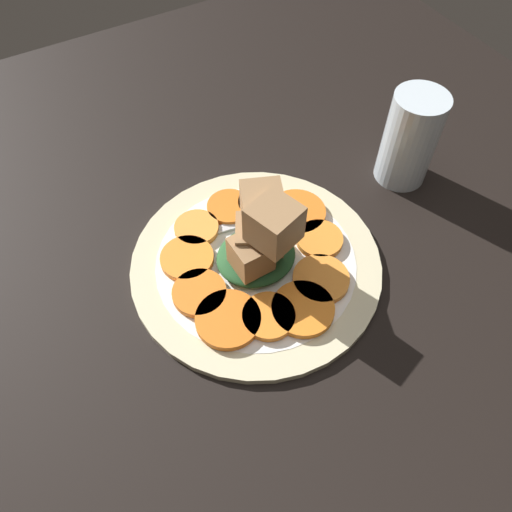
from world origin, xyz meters
TOP-DOWN VIEW (x-y plane):
  - table_slab at (0.00, 0.00)cm, footprint 120.00×120.00cm
  - plate at (0.00, 0.00)cm, footprint 30.39×30.39cm
  - carrot_slice_0 at (-1.09, -8.88)cm, footprint 5.76×5.76cm
  - carrot_slice_1 at (4.13, -7.84)cm, footprint 5.60×5.60cm
  - carrot_slice_2 at (7.17, -4.22)cm, footprint 6.46×6.46cm
  - carrot_slice_3 at (8.04, 0.90)cm, footprint 6.27×6.27cm
  - carrot_slice_4 at (6.79, 5.57)cm, footprint 7.37×7.37cm
  - carrot_slice_5 at (2.70, 7.50)cm, footprint 5.97×5.97cm
  - carrot_slice_6 at (-1.10, 8.62)cm, footprint 7.14×7.14cm
  - carrot_slice_7 at (-5.11, 6.33)cm, footprint 6.67×6.67cm
  - carrot_slice_8 at (-8.29, 1.39)cm, footprint 5.79×5.79cm
  - carrot_slice_9 at (-8.22, -3.71)cm, footprint 7.45×7.45cm
  - carrot_slice_10 at (-5.12, -7.34)cm, footprint 6.22×6.22cm
  - center_pile at (-0.35, 0.37)cm, footprint 9.68×9.76cm
  - fork at (-1.57, -5.75)cm, footprint 17.88×4.89cm
  - water_glass at (-25.31, -3.54)cm, footprint 7.03×7.03cm

SIDE VIEW (x-z plane):
  - table_slab at x=0.00cm, z-range 0.00..2.00cm
  - plate at x=0.00cm, z-range 1.99..3.04cm
  - fork at x=-1.57cm, z-range 3.10..3.50cm
  - carrot_slice_0 at x=-1.09cm, z-range 3.10..3.96cm
  - carrot_slice_1 at x=4.13cm, z-range 3.10..3.96cm
  - carrot_slice_2 at x=7.17cm, z-range 3.10..3.96cm
  - carrot_slice_3 at x=8.04cm, z-range 3.10..3.96cm
  - carrot_slice_4 at x=6.79cm, z-range 3.10..3.96cm
  - carrot_slice_5 at x=2.70cm, z-range 3.10..3.96cm
  - carrot_slice_6 at x=-1.10cm, z-range 3.10..3.96cm
  - carrot_slice_7 at x=-5.11cm, z-range 3.10..3.96cm
  - carrot_slice_8 at x=-8.29cm, z-range 3.10..3.96cm
  - carrot_slice_9 at x=-8.22cm, z-range 3.10..3.96cm
  - carrot_slice_10 at x=-5.12cm, z-range 3.10..3.96cm
  - center_pile at x=-0.35cm, z-range 2.10..13.58cm
  - water_glass at x=-25.31cm, z-range 2.00..14.96cm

